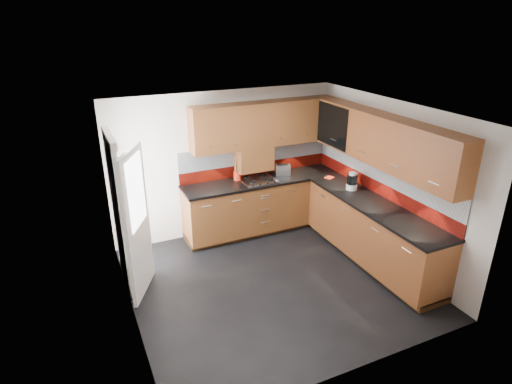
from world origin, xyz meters
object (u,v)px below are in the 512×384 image
toaster (283,170)px  food_processor (352,182)px  gas_hob (258,180)px  utensil_pot (237,174)px

toaster → food_processor: 1.24m
gas_hob → utensil_pot: (-0.30, 0.17, 0.08)m
gas_hob → food_processor: bearing=-39.3°
utensil_pot → food_processor: 1.86m
utensil_pot → food_processor: size_ratio=1.54×
gas_hob → food_processor: size_ratio=1.99×
utensil_pot → toaster: (0.82, -0.08, -0.01)m
toaster → food_processor: bearing=-57.9°
utensil_pot → food_processor: (1.48, -1.13, 0.03)m
gas_hob → food_processor: 1.52m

